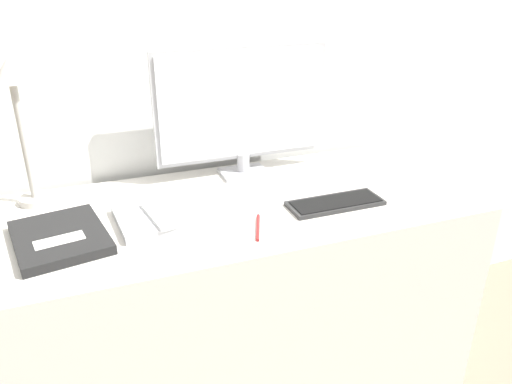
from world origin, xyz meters
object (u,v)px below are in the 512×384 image
object	(u,v)px
monitor	(242,109)
laptop	(172,214)
pen	(258,227)
notebook	(60,237)
desk_lamp	(17,106)
ereader	(172,212)
keyboard	(335,203)

from	to	relation	value
monitor	laptop	size ratio (longest dim) A/B	1.82
laptop	pen	distance (m)	0.24
laptop	notebook	size ratio (longest dim) A/B	1.04
monitor	desk_lamp	world-z (taller)	desk_lamp
ereader	desk_lamp	world-z (taller)	desk_lamp
desk_lamp	keyboard	bearing A→B (deg)	-21.85
ereader	pen	bearing A→B (deg)	-31.46
monitor	notebook	world-z (taller)	monitor
ereader	pen	distance (m)	0.24
keyboard	laptop	xyz separation A→B (m)	(-0.46, 0.09, 0.00)
ereader	desk_lamp	distance (m)	0.51
laptop	desk_lamp	bearing A→B (deg)	146.08
ereader	desk_lamp	xyz separation A→B (m)	(-0.35, 0.26, 0.26)
monitor	ereader	bearing A→B (deg)	-138.91
keyboard	notebook	world-z (taller)	notebook
keyboard	desk_lamp	bearing A→B (deg)	158.15
laptop	ereader	size ratio (longest dim) A/B	1.66
monitor	laptop	xyz separation A→B (m)	(-0.29, -0.24, -0.21)
monitor	pen	bearing A→B (deg)	-103.63
monitor	notebook	bearing A→B (deg)	-155.45
laptop	keyboard	bearing A→B (deg)	-10.87
notebook	ereader	bearing A→B (deg)	2.03
pen	monitor	bearing A→B (deg)	76.37
monitor	laptop	world-z (taller)	monitor
monitor	pen	distance (m)	0.45
laptop	pen	xyz separation A→B (m)	(0.20, -0.14, -0.01)
desk_lamp	pen	xyz separation A→B (m)	(0.55, -0.38, -0.28)
ereader	pen	xyz separation A→B (m)	(0.20, -0.12, -0.02)
desk_lamp	pen	world-z (taller)	desk_lamp
ereader	laptop	bearing A→B (deg)	80.81
notebook	pen	world-z (taller)	notebook
ereader	notebook	xyz separation A→B (m)	(-0.29, -0.01, -0.02)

